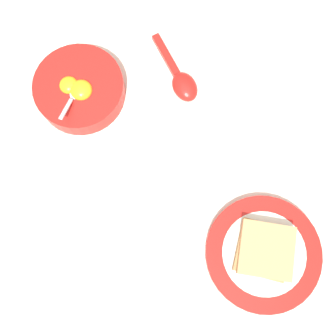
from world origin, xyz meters
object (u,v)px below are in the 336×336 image
at_px(egg_bowl, 80,89).
at_px(soup_spoon, 181,81).
at_px(toast_sandwich, 265,250).
at_px(toast_plate, 263,253).

bearing_deg(egg_bowl, soup_spoon, 104.27).
bearing_deg(soup_spoon, toast_sandwich, 31.37).
bearing_deg(egg_bowl, toast_sandwich, 55.90).
bearing_deg(soup_spoon, egg_bowl, -75.73).
xyz_separation_m(toast_plate, toast_sandwich, (-0.01, -0.00, 0.02)).
xyz_separation_m(toast_sandwich, soup_spoon, (-0.32, -0.19, -0.02)).
bearing_deg(toast_sandwich, toast_plate, 28.05).
distance_m(toast_plate, soup_spoon, 0.38).
bearing_deg(soup_spoon, toast_plate, 31.31).
bearing_deg(toast_plate, soup_spoon, -148.69).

